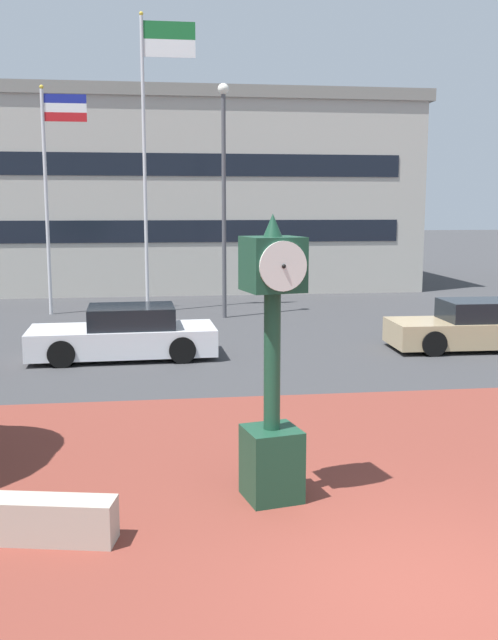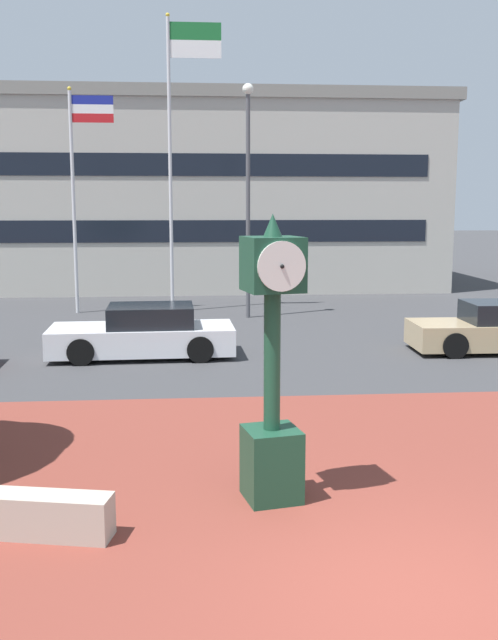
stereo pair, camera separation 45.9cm
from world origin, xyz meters
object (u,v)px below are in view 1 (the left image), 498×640
street_lamp_post (224,179)px  car_street_mid (475,327)px  street_clock (272,375)px  flagpole_secondary (151,135)px  civic_building (133,194)px  flagpole_primary (50,182)px  car_street_far (125,335)px

street_lamp_post → car_street_mid: bearing=-46.1°
street_clock → car_street_mid: (6.85, 8.94, -1.06)m
street_clock → street_lamp_post: size_ratio=0.48×
car_street_mid → flagpole_secondary: flagpole_secondary is taller
civic_building → street_lamp_post: size_ratio=3.35×
flagpole_secondary → civic_building: 10.37m
street_clock → flagpole_primary: (-4.79, 16.68, 2.86)m
flagpole_secondary → street_lamp_post: size_ratio=1.33×
flagpole_primary → flagpole_secondary: 3.73m
flagpole_secondary → car_street_mid: bearing=-43.1°
street_lamp_post → car_street_far: bearing=-116.8°
car_street_mid → flagpole_primary: bearing=57.9°
car_street_mid → flagpole_secondary: (-8.27, 7.74, 5.50)m
civic_building → car_street_mid: bearing=-62.9°
street_clock → car_street_far: size_ratio=0.79×
car_street_mid → flagpole_secondary: size_ratio=0.43×
car_street_mid → civic_building: civic_building is taller
car_street_mid → car_street_far: same height
car_street_mid → street_lamp_post: 9.45m
car_street_far → flagpole_secondary: flagpole_secondary is taller
street_clock → car_street_far: 9.35m
flagpole_secondary → street_clock: bearing=-85.2°
flagpole_primary → civic_building: (2.49, 10.17, -0.23)m
car_street_mid → car_street_far: (-9.01, 0.10, 0.00)m
car_street_mid → flagpole_secondary: 12.59m
flagpole_primary → flagpole_secondary: flagpole_secondary is taller
car_street_mid → flagpole_primary: flagpole_primary is taller
car_street_mid → street_lamp_post: size_ratio=0.58×
car_street_far → civic_building: (-0.15, 17.81, 3.69)m
street_clock → car_street_far: (-2.16, 9.04, -1.05)m
street_lamp_post → civic_building: bearing=105.3°
street_clock → flagpole_primary: 17.59m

